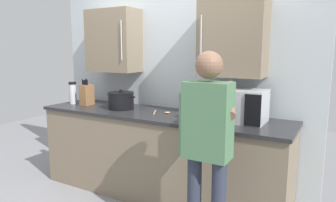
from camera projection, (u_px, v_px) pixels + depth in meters
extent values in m
cube|color=#B2BCC1|center=(176.00, 70.00, 3.56)|extent=(3.21, 0.10, 2.75)
cube|color=#756651|center=(114.00, 41.00, 3.69)|extent=(0.64, 0.32, 0.73)
cylinder|color=#B7BABF|center=(121.00, 40.00, 3.41)|extent=(0.01, 0.01, 0.44)
cube|color=#756651|center=(233.00, 39.00, 2.96)|extent=(0.64, 0.32, 0.73)
cylinder|color=#B7BABF|center=(201.00, 39.00, 2.94)|extent=(0.01, 0.01, 0.44)
cube|color=#756651|center=(158.00, 156.00, 3.37)|extent=(2.76, 0.67, 0.90)
cube|color=#232326|center=(158.00, 115.00, 3.30)|extent=(2.80, 0.71, 0.03)
cube|color=black|center=(143.00, 202.00, 3.17)|extent=(2.76, 0.04, 0.09)
cube|color=#B7BABF|center=(238.00, 105.00, 2.89)|extent=(0.51, 0.35, 0.30)
cube|color=beige|center=(230.00, 105.00, 2.92)|extent=(0.33, 0.30, 0.24)
cube|color=black|center=(253.00, 110.00, 2.65)|extent=(0.14, 0.01, 0.28)
cube|color=black|center=(201.00, 109.00, 2.70)|extent=(0.08, 0.37, 0.28)
cylinder|color=black|center=(121.00, 101.00, 3.51)|extent=(0.29, 0.29, 0.18)
cylinder|color=black|center=(121.00, 93.00, 3.49)|extent=(0.30, 0.30, 0.02)
cylinder|color=black|center=(121.00, 91.00, 3.49)|extent=(0.04, 0.04, 0.03)
cylinder|color=black|center=(109.00, 95.00, 3.58)|extent=(0.05, 0.02, 0.02)
cylinder|color=black|center=(133.00, 97.00, 3.42)|extent=(0.05, 0.02, 0.02)
cylinder|color=tan|center=(155.00, 112.00, 3.28)|extent=(0.11, 0.20, 0.01)
ellipsoid|color=tan|center=(167.00, 112.00, 3.27)|extent=(0.08, 0.07, 0.02)
cylinder|color=#B7BABF|center=(73.00, 94.00, 3.84)|extent=(0.09, 0.09, 0.25)
cylinder|color=black|center=(72.00, 83.00, 3.82)|extent=(0.09, 0.09, 0.03)
cube|color=brown|center=(87.00, 95.00, 3.77)|extent=(0.11, 0.15, 0.25)
cylinder|color=black|center=(83.00, 82.00, 3.74)|extent=(0.02, 0.02, 0.07)
cylinder|color=black|center=(84.00, 83.00, 3.73)|extent=(0.02, 0.02, 0.06)
cylinder|color=black|center=(85.00, 82.00, 3.72)|extent=(0.02, 0.02, 0.06)
cylinder|color=black|center=(86.00, 82.00, 3.71)|extent=(0.02, 0.02, 0.08)
cylinder|color=black|center=(87.00, 82.00, 3.70)|extent=(0.02, 0.02, 0.07)
cylinder|color=white|center=(190.00, 114.00, 3.06)|extent=(0.20, 0.20, 0.07)
cylinder|color=slate|center=(190.00, 113.00, 3.06)|extent=(0.17, 0.17, 0.04)
sphere|color=orange|center=(195.00, 111.00, 3.05)|extent=(0.05, 0.05, 0.05)
sphere|color=orange|center=(190.00, 110.00, 3.08)|extent=(0.06, 0.06, 0.06)
sphere|color=red|center=(191.00, 111.00, 3.06)|extent=(0.05, 0.05, 0.05)
sphere|color=orange|center=(190.00, 111.00, 3.06)|extent=(0.06, 0.06, 0.06)
sphere|color=#511E5B|center=(185.00, 111.00, 3.07)|extent=(0.05, 0.05, 0.05)
cube|color=#47704C|center=(208.00, 121.00, 2.24)|extent=(0.34, 0.20, 0.57)
sphere|color=brown|center=(209.00, 65.00, 2.17)|extent=(0.20, 0.20, 0.20)
cylinder|color=brown|center=(231.00, 99.00, 2.35)|extent=(0.23, 0.48, 0.24)
cylinder|color=#47704C|center=(183.00, 124.00, 2.34)|extent=(0.07, 0.07, 0.48)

